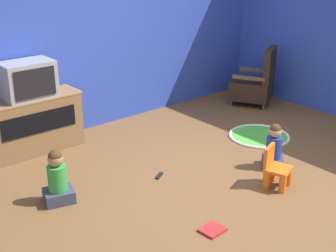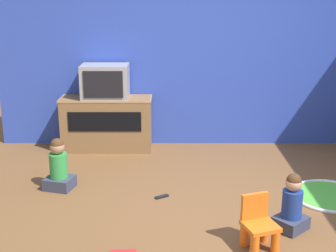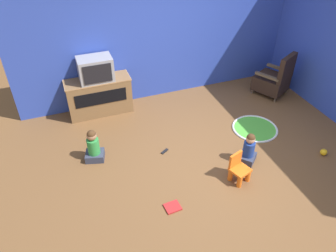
% 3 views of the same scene
% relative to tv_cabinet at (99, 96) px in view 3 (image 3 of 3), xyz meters
% --- Properties ---
extents(ground_plane, '(30.00, 30.00, 0.00)m').
position_rel_tv_cabinet_xyz_m(ground_plane, '(1.49, -1.91, -0.37)').
color(ground_plane, brown).
extents(wall_back, '(5.73, 0.12, 2.85)m').
position_rel_tv_cabinet_xyz_m(wall_back, '(1.35, 0.30, 1.05)').
color(wall_back, '#2D47B2').
rests_on(wall_back, ground_plane).
extents(tv_cabinet, '(1.22, 0.44, 0.72)m').
position_rel_tv_cabinet_xyz_m(tv_cabinet, '(0.00, 0.00, 0.00)').
color(tv_cabinet, brown).
rests_on(tv_cabinet, ground_plane).
extents(television, '(0.62, 0.42, 0.44)m').
position_rel_tv_cabinet_xyz_m(television, '(0.00, -0.01, 0.57)').
color(television, '#939399').
rests_on(television, tv_cabinet).
extents(black_armchair, '(0.80, 0.82, 0.95)m').
position_rel_tv_cabinet_xyz_m(black_armchair, '(3.57, -0.59, -0.03)').
color(black_armchair, brown).
rests_on(black_armchair, ground_plane).
extents(yellow_kid_chair, '(0.34, 0.33, 0.46)m').
position_rel_tv_cabinet_xyz_m(yellow_kid_chair, '(1.60, -2.56, -0.19)').
color(yellow_kid_chair, orange).
rests_on(yellow_kid_chair, ground_plane).
extents(play_mat, '(0.84, 0.84, 0.04)m').
position_rel_tv_cabinet_xyz_m(play_mat, '(2.55, -1.55, -0.36)').
color(play_mat, green).
rests_on(play_mat, ground_plane).
extents(child_watching_left, '(0.35, 0.33, 0.58)m').
position_rel_tv_cabinet_xyz_m(child_watching_left, '(-0.36, -1.33, -0.12)').
color(child_watching_left, '#33384C').
rests_on(child_watching_left, ground_plane).
extents(child_watching_center, '(0.37, 0.37, 0.55)m').
position_rel_tv_cabinet_xyz_m(child_watching_center, '(1.95, -2.25, -0.14)').
color(child_watching_center, '#33384C').
rests_on(child_watching_center, ground_plane).
extents(toy_ball, '(0.11, 0.11, 0.11)m').
position_rel_tv_cabinet_xyz_m(toy_ball, '(3.23, -2.57, -0.32)').
color(toy_ball, yellow).
rests_on(toy_ball, ground_plane).
extents(book, '(0.23, 0.20, 0.02)m').
position_rel_tv_cabinet_xyz_m(book, '(0.47, -2.73, -0.36)').
color(book, '#B22323').
rests_on(book, ground_plane).
extents(remote_control, '(0.15, 0.11, 0.02)m').
position_rel_tv_cabinet_xyz_m(remote_control, '(0.77, -1.57, -0.36)').
color(remote_control, black).
rests_on(remote_control, ground_plane).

